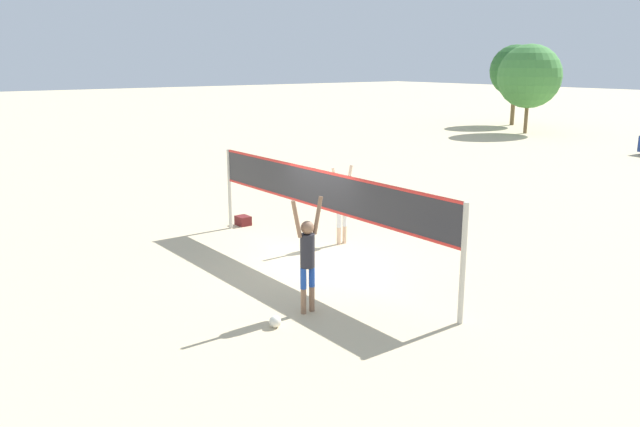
{
  "coord_description": "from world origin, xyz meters",
  "views": [
    {
      "loc": [
        11.28,
        -8.62,
        4.75
      ],
      "look_at": [
        0.0,
        0.0,
        1.27
      ],
      "focal_mm": 35.0,
      "sensor_mm": 36.0,
      "label": 1
    }
  ],
  "objects_px": {
    "gear_bag": "(243,221)",
    "volleyball_net": "(320,196)",
    "player_blocker": "(342,203)",
    "volleyball": "(275,321)",
    "tree_left_cluster": "(529,76)",
    "player_spiker": "(307,253)",
    "tree_right_cluster": "(516,71)"
  },
  "relations": [
    {
      "from": "volleyball",
      "to": "tree_right_cluster",
      "type": "distance_m",
      "value": 40.53
    },
    {
      "from": "player_blocker",
      "to": "gear_bag",
      "type": "relative_size",
      "value": 4.79
    },
    {
      "from": "gear_bag",
      "to": "tree_right_cluster",
      "type": "bearing_deg",
      "value": 113.06
    },
    {
      "from": "volleyball",
      "to": "gear_bag",
      "type": "relative_size",
      "value": 0.51
    },
    {
      "from": "tree_right_cluster",
      "to": "player_blocker",
      "type": "bearing_deg",
      "value": -61.25
    },
    {
      "from": "volleyball",
      "to": "gear_bag",
      "type": "distance_m",
      "value": 7.48
    },
    {
      "from": "tree_left_cluster",
      "to": "player_spiker",
      "type": "bearing_deg",
      "value": -61.93
    },
    {
      "from": "player_spiker",
      "to": "tree_left_cluster",
      "type": "distance_m",
      "value": 34.09
    },
    {
      "from": "player_spiker",
      "to": "player_blocker",
      "type": "xyz_separation_m",
      "value": [
        -3.23,
        3.5,
        -0.1
      ]
    },
    {
      "from": "player_spiker",
      "to": "volleyball",
      "type": "xyz_separation_m",
      "value": [
        0.2,
        -0.89,
        -1.1
      ]
    },
    {
      "from": "player_blocker",
      "to": "tree_right_cluster",
      "type": "height_order",
      "value": "tree_right_cluster"
    },
    {
      "from": "volleyball",
      "to": "tree_left_cluster",
      "type": "distance_m",
      "value": 35.07
    },
    {
      "from": "volleyball",
      "to": "gear_bag",
      "type": "xyz_separation_m",
      "value": [
        -6.72,
        3.29,
        0.03
      ]
    },
    {
      "from": "tree_right_cluster",
      "to": "gear_bag",
      "type": "bearing_deg",
      "value": -66.94
    },
    {
      "from": "volleyball_net",
      "to": "player_blocker",
      "type": "height_order",
      "value": "volleyball_net"
    },
    {
      "from": "gear_bag",
      "to": "tree_right_cluster",
      "type": "xyz_separation_m",
      "value": [
        -13.46,
        31.63,
        3.92
      ]
    },
    {
      "from": "player_blocker",
      "to": "tree_right_cluster",
      "type": "distance_m",
      "value": 34.95
    },
    {
      "from": "player_spiker",
      "to": "gear_bag",
      "type": "relative_size",
      "value": 5.19
    },
    {
      "from": "gear_bag",
      "to": "volleyball_net",
      "type": "bearing_deg",
      "value": -6.02
    },
    {
      "from": "volleyball",
      "to": "tree_right_cluster",
      "type": "xyz_separation_m",
      "value": [
        -20.19,
        34.92,
        3.94
      ]
    },
    {
      "from": "volleyball_net",
      "to": "player_spiker",
      "type": "height_order",
      "value": "volleyball_net"
    },
    {
      "from": "volleyball_net",
      "to": "player_blocker",
      "type": "relative_size",
      "value": 4.14
    },
    {
      "from": "player_spiker",
      "to": "tree_right_cluster",
      "type": "relative_size",
      "value": 0.38
    },
    {
      "from": "player_spiker",
      "to": "player_blocker",
      "type": "distance_m",
      "value": 4.76
    },
    {
      "from": "volleyball",
      "to": "gear_bag",
      "type": "bearing_deg",
      "value": 153.92
    },
    {
      "from": "tree_left_cluster",
      "to": "player_blocker",
      "type": "bearing_deg",
      "value": -64.27
    },
    {
      "from": "volleyball_net",
      "to": "player_spiker",
      "type": "distance_m",
      "value": 2.93
    },
    {
      "from": "volleyball",
      "to": "tree_left_cluster",
      "type": "height_order",
      "value": "tree_left_cluster"
    },
    {
      "from": "volleyball",
      "to": "tree_left_cluster",
      "type": "relative_size",
      "value": 0.04
    },
    {
      "from": "player_blocker",
      "to": "volleyball",
      "type": "relative_size",
      "value": 9.43
    },
    {
      "from": "volleyball_net",
      "to": "tree_left_cluster",
      "type": "height_order",
      "value": "tree_left_cluster"
    },
    {
      "from": "gear_bag",
      "to": "tree_left_cluster",
      "type": "relative_size",
      "value": 0.07
    }
  ]
}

